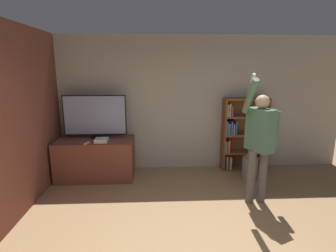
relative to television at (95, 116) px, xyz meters
name	(u,v)px	position (x,y,z in m)	size (l,w,h in m)	color
wall_back	(179,104)	(1.63, 0.33, 0.17)	(6.78, 0.06, 2.70)	#B2AD9E
wall_side_brick	(20,120)	(-0.79, -1.17, 0.17)	(0.06, 4.54, 2.70)	brown
tv_ledge	(96,158)	(0.00, -0.13, -0.80)	(1.43, 0.72, 0.75)	brown
television	(95,116)	(0.00, 0.00, 0.00)	(1.18, 0.22, 0.82)	black
game_console	(101,140)	(0.16, -0.30, -0.39)	(0.23, 0.24, 0.07)	white
remote_loose	(87,143)	(-0.08, -0.40, -0.42)	(0.08, 0.14, 0.02)	white
bookshelf	(240,135)	(2.88, 0.15, -0.44)	(0.90, 0.28, 1.49)	brown
person	(260,140)	(2.71, -1.24, -0.15)	(0.56, 0.56, 2.01)	#56514C
waste_bin	(250,168)	(2.94, -0.33, -0.97)	(0.29, 0.29, 0.42)	gray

